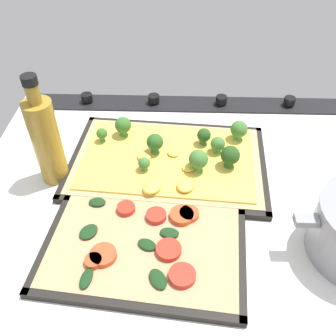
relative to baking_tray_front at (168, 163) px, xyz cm
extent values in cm
cube|color=silver|center=(-4.24, 6.34, -1.86)|extent=(85.08, 65.12, 3.00)
cube|color=black|center=(-4.24, -22.73, 0.04)|extent=(81.68, 7.00, 0.80)
cylinder|color=black|center=(-29.77, -22.73, 1.34)|extent=(2.80, 2.80, 1.80)
cylinder|color=black|center=(-12.75, -22.73, 1.34)|extent=(2.80, 2.80, 1.80)
cylinder|color=black|center=(4.27, -22.73, 1.34)|extent=(2.80, 2.80, 1.80)
cylinder|color=black|center=(21.28, -22.73, 1.34)|extent=(2.80, 2.80, 1.80)
cube|color=black|center=(0.00, 0.00, -0.11)|extent=(42.17, 29.53, 0.50)
cube|color=black|center=(-0.96, -12.65, 0.29)|extent=(40.25, 4.24, 1.30)
cube|color=black|center=(0.96, 12.65, 0.29)|extent=(40.25, 4.24, 1.30)
cube|color=black|center=(-19.48, 1.48, 0.29)|extent=(3.20, 26.58, 1.30)
cube|color=black|center=(19.48, -1.48, 0.29)|extent=(3.20, 26.58, 1.30)
cube|color=tan|center=(0.00, 0.00, 0.64)|extent=(39.59, 26.96, 1.00)
cube|color=#EDC64C|center=(0.00, 0.00, 1.34)|extent=(36.39, 24.32, 0.40)
cone|color=#427635|center=(-12.33, 2.19, 2.24)|extent=(2.09, 2.09, 1.40)
sphere|color=#264C1C|center=(-12.33, 2.19, 4.36)|extent=(3.80, 3.80, 3.80)
cone|color=#5B9F46|center=(14.28, -5.02, 2.10)|extent=(1.29, 1.29, 1.12)
sphere|color=#386B28|center=(14.28, -5.02, 3.54)|extent=(2.35, 2.35, 2.35)
cone|color=#68AD54|center=(4.53, 3.81, 1.94)|extent=(1.32, 1.32, 0.81)
sphere|color=#427533|center=(4.53, 3.81, 3.25)|extent=(2.40, 2.40, 2.40)
cone|color=#427635|center=(-7.49, -4.80, 2.13)|extent=(1.61, 1.61, 1.19)
sphere|color=#264C1C|center=(-7.49, -4.80, 3.82)|extent=(2.92, 2.92, 2.92)
cone|color=#68AD54|center=(-15.04, -6.70, 2.16)|extent=(2.03, 2.03, 1.24)
sphere|color=#427533|center=(-15.04, -6.70, 4.16)|extent=(3.69, 3.69, 3.69)
cone|color=#68AD54|center=(-6.04, 3.51, 2.22)|extent=(2.09, 2.09, 1.36)
sphere|color=#427533|center=(-6.04, 3.51, 4.32)|extent=(3.79, 3.79, 3.79)
cone|color=#4D8B3F|center=(2.70, -1.63, 2.23)|extent=(1.91, 1.91, 1.39)
sphere|color=#2D5B23|center=(2.70, -1.63, 4.23)|extent=(3.47, 3.47, 3.47)
cone|color=#5B9F46|center=(9.96, -7.30, 2.21)|extent=(1.96, 1.96, 1.34)
sphere|color=#386B28|center=(9.96, -7.30, 4.21)|extent=(3.56, 3.56, 3.56)
cone|color=#68AD54|center=(-10.25, -2.16, 2.01)|extent=(1.67, 1.67, 0.94)
sphere|color=#427533|center=(-10.25, -2.16, 3.62)|extent=(3.04, 3.04, 3.04)
ellipsoid|color=#EDC64C|center=(4.86, 0.50, 2.01)|extent=(3.92, 4.08, 1.11)
ellipsoid|color=#EDC64C|center=(-3.93, 3.37, 1.94)|extent=(3.72, 3.70, 0.95)
ellipsoid|color=#EDC64C|center=(-1.08, -1.02, 1.91)|extent=(3.30, 3.34, 0.87)
ellipsoid|color=#EDC64C|center=(2.65, 9.10, 2.16)|extent=(4.94, 5.23, 1.44)
ellipsoid|color=#EDC64C|center=(-3.64, 8.45, 2.14)|extent=(4.32, 4.80, 1.41)
cube|color=black|center=(3.22, 21.00, -0.11)|extent=(35.53, 26.27, 0.50)
cube|color=black|center=(2.11, 10.16, 0.29)|extent=(33.31, 4.59, 1.30)
cube|color=black|center=(4.33, 31.84, 0.29)|extent=(33.31, 4.59, 1.30)
cube|color=black|center=(-12.78, 22.64, 0.29)|extent=(3.54, 22.99, 1.30)
cube|color=black|center=(19.21, 19.36, 0.29)|extent=(3.54, 22.99, 1.30)
cube|color=tan|center=(3.22, 21.00, 0.59)|extent=(32.90, 23.64, 0.90)
cylinder|color=#D14723|center=(-2.94, 15.41, 1.54)|extent=(4.24, 4.24, 1.00)
cylinder|color=red|center=(7.01, 14.11, 1.54)|extent=(3.25, 3.25, 1.00)
cylinder|color=red|center=(1.54, 15.63, 1.54)|extent=(3.58, 3.58, 1.00)
cylinder|color=#D14723|center=(9.51, 23.95, 1.54)|extent=(4.31, 4.31, 1.00)
cylinder|color=#D14723|center=(10.89, 25.10, 1.54)|extent=(2.77, 2.77, 1.00)
cylinder|color=red|center=(-0.86, 22.64, 1.54)|extent=(4.16, 4.16, 1.00)
cylinder|color=red|center=(-3.06, 27.21, 1.54)|extent=(4.21, 4.21, 1.00)
cylinder|color=#D14723|center=(-4.13, 15.02, 1.54)|extent=(3.49, 3.49, 1.00)
ellipsoid|color=#193819|center=(12.76, 19.37, 1.44)|extent=(4.19, 4.40, 0.60)
ellipsoid|color=#193819|center=(12.45, 12.64, 1.44)|extent=(3.24, 2.31, 0.60)
ellipsoid|color=#193819|center=(0.59, 27.85, 1.44)|extent=(3.93, 4.47, 0.60)
ellipsoid|color=#193819|center=(-0.91, 19.17, 1.44)|extent=(3.57, 2.66, 0.60)
ellipsoid|color=#193819|center=(11.42, 28.07, 1.44)|extent=(2.35, 3.87, 0.60)
ellipsoid|color=#193819|center=(2.71, 21.65, 1.44)|extent=(3.83, 3.31, 0.60)
cube|color=gray|center=(-21.86, 20.64, 7.35)|extent=(3.60, 2.00, 1.20)
cylinder|color=olive|center=(22.40, 4.38, 8.36)|extent=(5.34, 5.34, 17.45)
cylinder|color=olive|center=(22.40, 4.38, 18.84)|extent=(2.40, 2.40, 3.50)
cylinder|color=black|center=(22.40, 4.38, 21.39)|extent=(2.67, 2.67, 1.60)
camera|label=1|loc=(-1.86, 57.13, 51.38)|focal=39.34mm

